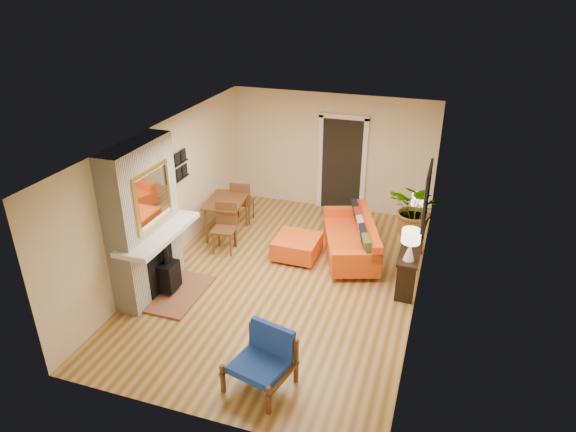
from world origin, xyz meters
name	(u,v)px	position (x,y,z in m)	size (l,w,h in m)	color
room_shell	(353,167)	(0.60, 2.63, 1.24)	(6.50, 6.50, 6.50)	tan
fireplace	(146,225)	(-2.00, -1.00, 1.24)	(1.09, 1.68, 2.60)	white
sofa	(354,239)	(0.97, 1.23, 0.35)	(1.46, 2.17, 0.79)	silver
ottoman	(297,246)	(-0.03, 0.81, 0.24)	(0.82, 0.82, 0.41)	silver
blue_chair	(264,356)	(0.55, -2.43, 0.43)	(0.91, 0.89, 0.79)	brown
dining_table	(230,207)	(-1.57, 1.25, 0.62)	(0.89, 1.80, 0.95)	brown
console_table	(412,247)	(2.07, 0.81, 0.58)	(0.34, 1.85, 0.72)	black
lamp_near	(411,241)	(2.07, 0.11, 1.06)	(0.30, 0.30, 0.54)	white
lamp_far	(419,205)	(2.07, 1.58, 1.06)	(0.30, 0.30, 0.54)	white
houseplant	(417,209)	(2.06, 1.01, 1.22)	(0.89, 0.77, 0.99)	#1E5919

